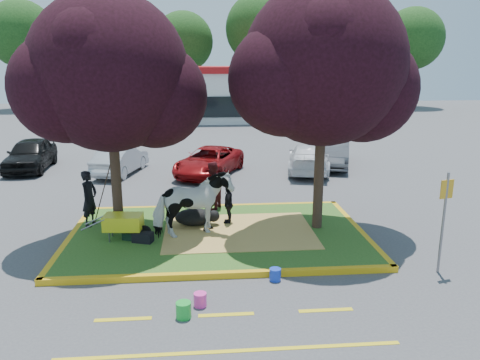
{
  "coord_description": "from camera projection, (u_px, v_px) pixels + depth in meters",
  "views": [
    {
      "loc": [
        -0.43,
        -12.45,
        4.85
      ],
      "look_at": [
        0.67,
        0.5,
        1.53
      ],
      "focal_mm": 35.0,
      "sensor_mm": 36.0,
      "label": 1
    }
  ],
  "objects": [
    {
      "name": "ground",
      "position": [
        218.0,
        237.0,
        13.26
      ],
      "size": [
        90.0,
        90.0,
        0.0
      ],
      "primitive_type": "plane",
      "color": "#424244",
      "rests_on": "ground"
    },
    {
      "name": "median_island",
      "position": [
        218.0,
        235.0,
        13.24
      ],
      "size": [
        8.0,
        5.0,
        0.15
      ],
      "primitive_type": "cube",
      "color": "#2C581B",
      "rests_on": "ground"
    },
    {
      "name": "curb_near",
      "position": [
        222.0,
        275.0,
        10.75
      ],
      "size": [
        8.3,
        0.16,
        0.15
      ],
      "primitive_type": "cube",
      "color": "gold",
      "rests_on": "ground"
    },
    {
      "name": "curb_far",
      "position": [
        215.0,
        207.0,
        15.73
      ],
      "size": [
        8.3,
        0.16,
        0.15
      ],
      "primitive_type": "cube",
      "color": "gold",
      "rests_on": "ground"
    },
    {
      "name": "curb_left",
      "position": [
        70.0,
        239.0,
        12.9
      ],
      "size": [
        0.16,
        5.3,
        0.15
      ],
      "primitive_type": "cube",
      "color": "gold",
      "rests_on": "ground"
    },
    {
      "name": "curb_right",
      "position": [
        358.0,
        230.0,
        13.57
      ],
      "size": [
        0.16,
        5.3,
        0.15
      ],
      "primitive_type": "cube",
      "color": "gold",
      "rests_on": "ground"
    },
    {
      "name": "straw_bedding",
      "position": [
        239.0,
        231.0,
        13.27
      ],
      "size": [
        4.2,
        3.0,
        0.01
      ],
      "primitive_type": "cube",
      "color": "tan",
      "rests_on": "median_island"
    },
    {
      "name": "tree_purple_left",
      "position": [
        110.0,
        80.0,
        12.32
      ],
      "size": [
        5.06,
        4.2,
        6.51
      ],
      "color": "black",
      "rests_on": "median_island"
    },
    {
      "name": "tree_purple_right",
      "position": [
        324.0,
        72.0,
        12.54
      ],
      "size": [
        5.3,
        4.4,
        6.82
      ],
      "color": "black",
      "rests_on": "median_island"
    },
    {
      "name": "fire_lane_stripe_a",
      "position": [
        123.0,
        319.0,
        9.04
      ],
      "size": [
        1.1,
        0.12,
        0.01
      ],
      "primitive_type": "cube",
      "color": "yellow",
      "rests_on": "ground"
    },
    {
      "name": "fire_lane_stripe_b",
      "position": [
        226.0,
        315.0,
        9.2
      ],
      "size": [
        1.1,
        0.12,
        0.01
      ],
      "primitive_type": "cube",
      "color": "yellow",
      "rests_on": "ground"
    },
    {
      "name": "fire_lane_stripe_c",
      "position": [
        326.0,
        310.0,
        9.37
      ],
      "size": [
        1.1,
        0.12,
        0.01
      ],
      "primitive_type": "cube",
      "color": "yellow",
      "rests_on": "ground"
    },
    {
      "name": "fire_lane_long",
      "position": [
        230.0,
        351.0,
        8.04
      ],
      "size": [
        6.0,
        0.1,
        0.01
      ],
      "primitive_type": "cube",
      "color": "yellow",
      "rests_on": "ground"
    },
    {
      "name": "retail_building",
      "position": [
        228.0,
        92.0,
        39.88
      ],
      "size": [
        20.4,
        8.4,
        4.4
      ],
      "color": "silver",
      "rests_on": "ground"
    },
    {
      "name": "treeline",
      "position": [
        215.0,
        32.0,
        47.76
      ],
      "size": [
        46.58,
        7.8,
        14.63
      ],
      "color": "black",
      "rests_on": "ground"
    },
    {
      "name": "cow",
      "position": [
        193.0,
        205.0,
        12.74
      ],
      "size": [
        2.34,
        1.69,
        1.8
      ],
      "primitive_type": "imported",
      "rotation": [
        0.0,
        0.0,
        1.95
      ],
      "color": "silver",
      "rests_on": "median_island"
    },
    {
      "name": "calf",
      "position": [
        195.0,
        217.0,
        13.73
      ],
      "size": [
        1.32,
        1.06,
        0.5
      ],
      "primitive_type": "ellipsoid",
      "rotation": [
        0.0,
        0.0,
        -0.41
      ],
      "color": "black",
      "rests_on": "median_island"
    },
    {
      "name": "handler",
      "position": [
        89.0,
        198.0,
        13.6
      ],
      "size": [
        0.58,
        0.7,
        1.64
      ],
      "primitive_type": "imported",
      "rotation": [
        0.0,
        0.0,
        1.2
      ],
      "color": "black",
      "rests_on": "median_island"
    },
    {
      "name": "visitor_a",
      "position": [
        212.0,
        186.0,
        15.1
      ],
      "size": [
        0.86,
        0.95,
        1.58
      ],
      "primitive_type": "imported",
      "rotation": [
        0.0,
        0.0,
        -2.01
      ],
      "color": "#4C151B",
      "rests_on": "median_island"
    },
    {
      "name": "visitor_b",
      "position": [
        229.0,
        204.0,
        13.85
      ],
      "size": [
        0.41,
        0.73,
        1.18
      ],
      "primitive_type": "imported",
      "rotation": [
        0.0,
        0.0,
        -1.76
      ],
      "color": "black",
      "rests_on": "median_island"
    },
    {
      "name": "wheelbarrow",
      "position": [
        124.0,
        222.0,
        12.62
      ],
      "size": [
        1.82,
        0.69,
        0.68
      ],
      "rotation": [
        0.0,
        0.0,
        -0.09
      ],
      "color": "black",
      "rests_on": "median_island"
    },
    {
      "name": "gear_bag_dark",
      "position": [
        143.0,
        237.0,
        12.47
      ],
      "size": [
        0.59,
        0.44,
        0.27
      ],
      "primitive_type": "cube",
      "rotation": [
        0.0,
        0.0,
        -0.31
      ],
      "color": "black",
      "rests_on": "median_island"
    },
    {
      "name": "gear_bag_green",
      "position": [
        131.0,
        236.0,
        12.65
      ],
      "size": [
        0.48,
        0.39,
        0.22
      ],
      "primitive_type": "cube",
      "rotation": [
        0.0,
        0.0,
        -0.37
      ],
      "color": "black",
      "rests_on": "median_island"
    },
    {
      "name": "sign_post",
      "position": [
        444.0,
        212.0,
        10.7
      ],
      "size": [
        0.34,
        0.11,
        2.42
      ],
      "rotation": [
        0.0,
        0.0,
        0.25
      ],
      "color": "slate",
      "rests_on": "ground"
    },
    {
      "name": "bucket_green",
      "position": [
        184.0,
        310.0,
        9.07
      ],
      "size": [
        0.38,
        0.38,
        0.32
      ],
      "primitive_type": "cylinder",
      "rotation": [
        0.0,
        0.0,
        0.33
      ],
      "color": "green",
      "rests_on": "ground"
    },
    {
      "name": "bucket_pink",
      "position": [
        200.0,
        300.0,
        9.5
      ],
      "size": [
        0.34,
        0.34,
        0.28
      ],
      "primitive_type": "cylinder",
      "rotation": [
        0.0,
        0.0,
        0.34
      ],
      "color": "#F736A9",
      "rests_on": "ground"
    },
    {
      "name": "bucket_blue",
      "position": [
        275.0,
        275.0,
        10.62
      ],
      "size": [
        0.32,
        0.32,
        0.28
      ],
      "primitive_type": "cylinder",
      "rotation": [
        0.0,
        0.0,
        0.26
      ],
      "color": "#183AC3",
      "rests_on": "ground"
    },
    {
      "name": "car_black",
      "position": [
        30.0,
        154.0,
        21.37
      ],
      "size": [
        1.92,
        4.27,
        1.43
      ],
      "primitive_type": "imported",
      "rotation": [
        0.0,
        0.0,
        0.06
      ],
      "color": "black",
      "rests_on": "ground"
    },
    {
      "name": "car_silver",
      "position": [
        121.0,
        160.0,
        20.61
      ],
      "size": [
        2.14,
        3.88,
        1.21
      ],
      "primitive_type": "imported",
      "rotation": [
        0.0,
        0.0,
        2.9
      ],
      "color": "#ABAFB4",
      "rests_on": "ground"
    },
    {
      "name": "car_red",
      "position": [
        209.0,
        161.0,
        20.41
      ],
      "size": [
        3.56,
        4.74,
        1.2
      ],
      "primitive_type": "imported",
      "rotation": [
        0.0,
        0.0,
        -0.42
      ],
      "color": "maroon",
      "rests_on": "ground"
    },
    {
      "name": "car_white",
      "position": [
        309.0,
        158.0,
        20.99
      ],
      "size": [
        2.7,
        4.67,
        1.27
      ],
      "primitive_type": "imported",
      "rotation": [
        0.0,
        0.0,
        2.92
      ],
      "color": "white",
      "rests_on": "ground"
    },
    {
      "name": "car_grey",
      "position": [
        331.0,
        149.0,
        22.25
      ],
      "size": [
        2.94,
        4.99,
        1.55
      ],
      "primitive_type": "imported",
      "rotation": [
        0.0,
        0.0,
        -0.29
      ],
      "color": "#505156",
      "rests_on": "ground"
    }
  ]
}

